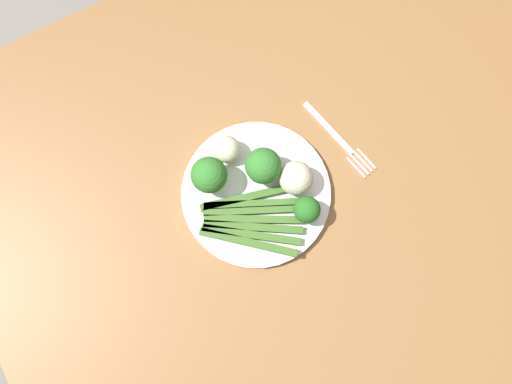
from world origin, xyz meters
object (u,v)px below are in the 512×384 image
Objects in this scene: plate at (256,194)px; cauliflower_edge at (296,178)px; broccoli_back_right at (263,166)px; dining_table at (298,201)px; asparagus_bundle at (252,220)px; fork at (338,139)px; broccoli_back at (307,210)px; broccoli_front at (209,175)px; cauliflower_left at (227,149)px.

cauliflower_edge is (-0.06, 0.01, 0.04)m from plate.
dining_table is at bearing 135.63° from broccoli_back_right.
plate is at bearing 43.64° from broccoli_back_right.
asparagus_bundle is (0.10, 0.01, 0.14)m from dining_table.
fork is (-0.11, -0.03, -0.04)m from cauliflower_edge.
asparagus_bundle is 0.09m from broccoli_back.
broccoli_front is (0.06, -0.05, 0.05)m from plate.
fork is at bearing -154.37° from dining_table.
plate is 0.09m from broccoli_front.
broccoli_back_right is at bearing 161.96° from broccoli_front.
broccoli_back_right is 1.28× the size of cauliflower_edge.
asparagus_bundle is 0.09m from broccoli_back_right.
dining_table is 0.23m from broccoli_front.
broccoli_back is at bearing 113.58° from cauliflower_left.
broccoli_back is 1.17× the size of cauliflower_left.
broccoli_back_right is at bearing -136.36° from plate.
asparagus_bundle is at bearing -20.33° from broccoli_back.
broccoli_back is at bearing 8.55° from asparagus_bundle.
broccoli_back is (-0.08, 0.03, 0.02)m from asparagus_bundle.
cauliflower_edge reaches higher than fork.
cauliflower_edge is at bearing 134.77° from broccoli_back_right.
asparagus_bundle is (0.03, 0.04, 0.01)m from plate.
broccoli_back_right and broccoli_front have the same top height.
dining_table is 6.26× the size of asparagus_bundle.
broccoli_front is (0.03, -0.09, 0.04)m from asparagus_bundle.
asparagus_bundle is at bearing 6.58° from dining_table.
plate is 0.06m from broccoli_back_right.
asparagus_bundle is 0.21m from fork.
asparagus_bundle is 1.07× the size of fork.
cauliflower_left is at bearing -57.39° from broccoli_back_right.
cauliflower_edge is (-0.04, 0.04, -0.01)m from broccoli_back_right.
broccoli_back_right is at bearing -44.37° from dining_table.
asparagus_bundle reaches higher than plate.
asparagus_bundle is 2.48× the size of broccoli_back_right.
dining_table is 0.16m from cauliflower_edge.
broccoli_back is 0.15m from fork.
cauliflower_left is (-0.02, -0.12, 0.02)m from asparagus_bundle.
dining_table is 15.53× the size of broccoli_back_right.
broccoli_front reaches higher than fork.
plate reaches higher than fork.
cauliflower_edge is at bearing 151.43° from broccoli_front.
plate is at bearing -50.98° from broccoli_back.
cauliflower_left is at bearing -146.53° from broccoli_front.
cauliflower_edge is 0.34× the size of fork.
cauliflower_left reaches higher than plate.
plate is at bearing 82.16° from asparagus_bundle.
dining_table is 19.95× the size of cauliflower_edge.
fork reaches higher than dining_table.
cauliflower_edge is at bearing 167.57° from plate.
plate is at bearing 137.43° from broccoli_front.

